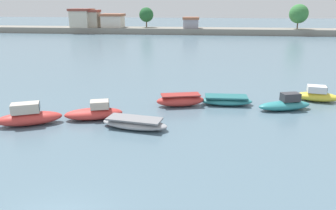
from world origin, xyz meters
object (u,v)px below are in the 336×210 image
(moored_boat_2, at_px, (95,113))
(moored_boat_4, at_px, (180,100))
(moored_boat_1, at_px, (29,117))
(moored_boat_7, at_px, (317,95))
(moored_boat_6, at_px, (285,104))
(moored_boat_3, at_px, (135,123))
(moored_boat_5, at_px, (226,100))

(moored_boat_2, xyz_separation_m, moored_boat_4, (6.98, 4.50, -0.01))
(moored_boat_1, bearing_deg, moored_boat_7, -3.18)
(moored_boat_2, bearing_deg, moored_boat_6, -2.49)
(moored_boat_1, distance_m, moored_boat_2, 5.21)
(moored_boat_6, bearing_deg, moored_boat_4, 162.22)
(moored_boat_2, relative_size, moored_boat_3, 0.92)
(moored_boat_1, relative_size, moored_boat_6, 1.02)
(moored_boat_2, distance_m, moored_boat_6, 17.26)
(moored_boat_4, distance_m, moored_boat_6, 9.71)
(moored_boat_5, distance_m, moored_boat_6, 5.44)
(moored_boat_4, relative_size, moored_boat_6, 0.92)
(moored_boat_7, bearing_deg, moored_boat_6, -129.46)
(moored_boat_6, xyz_separation_m, moored_boat_7, (3.80, 3.26, 0.06))
(moored_boat_4, relative_size, moored_boat_5, 0.96)
(moored_boat_4, xyz_separation_m, moored_boat_5, (4.37, 0.95, -0.15))
(moored_boat_3, xyz_separation_m, moored_boat_7, (16.67, 9.36, 0.20))
(moored_boat_5, bearing_deg, moored_boat_2, -155.83)
(moored_boat_2, xyz_separation_m, moored_boat_3, (3.83, -1.69, -0.17))
(moored_boat_5, distance_m, moored_boat_7, 9.41)
(moored_boat_1, relative_size, moored_boat_7, 1.22)
(moored_boat_2, bearing_deg, moored_boat_4, 15.55)
(moored_boat_3, height_order, moored_boat_6, moored_boat_6)
(moored_boat_7, bearing_deg, moored_boat_2, -149.57)
(moored_boat_2, distance_m, moored_boat_3, 4.19)
(moored_boat_6, distance_m, moored_boat_7, 5.01)
(moored_boat_6, relative_size, moored_boat_7, 1.20)
(moored_boat_2, height_order, moored_boat_4, moored_boat_2)
(moored_boat_4, height_order, moored_boat_5, moored_boat_4)
(moored_boat_5, height_order, moored_boat_7, moored_boat_7)
(moored_boat_6, bearing_deg, moored_boat_5, 151.68)
(moored_boat_2, xyz_separation_m, moored_boat_6, (16.69, 4.41, -0.04))
(moored_boat_1, relative_size, moored_boat_4, 1.10)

